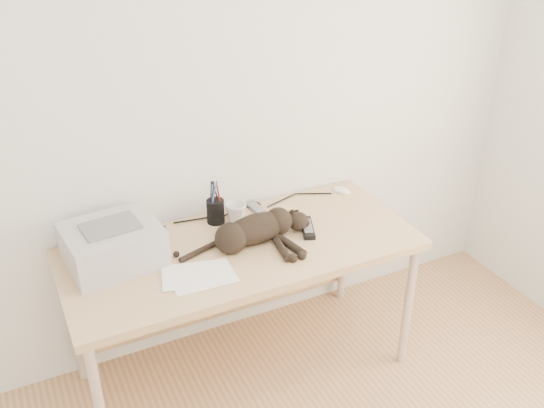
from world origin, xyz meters
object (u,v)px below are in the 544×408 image
desk (235,261)px  printer (113,244)px  pen_cup (216,211)px  mug (236,213)px  cat (253,232)px  mouse (342,188)px

desk → printer: printer is taller
desk → pen_cup: 0.25m
printer → pen_cup: (0.52, 0.13, -0.03)m
printer → mug: 0.61m
printer → cat: 0.61m
cat → mug: (0.01, 0.22, -0.02)m
desk → mug: bearing=63.2°
pen_cup → desk: bearing=-80.7°
printer → pen_cup: size_ratio=1.91×
cat → pen_cup: (-0.08, 0.25, -0.00)m
desk → cat: (0.06, -0.09, 0.20)m
desk → printer: size_ratio=3.83×
desk → cat: bearing=-58.4°
desk → mouse: 0.72m
mug → pen_cup: (-0.09, 0.04, 0.01)m
mug → pen_cup: size_ratio=0.47×
cat → mouse: size_ratio=5.80×
mug → pen_cup: bearing=158.1°
desk → mouse: bearing=13.9°
cat → pen_cup: size_ratio=2.94×
mug → mouse: size_ratio=0.93×
desk → printer: 0.59m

